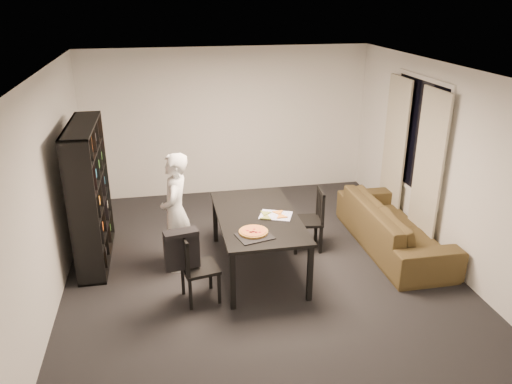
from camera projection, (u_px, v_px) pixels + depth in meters
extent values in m
cube|color=black|center=(258.00, 264.00, 6.79)|extent=(5.00, 5.50, 0.01)
cube|color=white|center=(258.00, 69.00, 5.82)|extent=(5.00, 5.50, 0.01)
cube|color=white|center=(228.00, 122.00, 8.81)|extent=(5.00, 0.01, 2.60)
cube|color=white|center=(328.00, 294.00, 3.80)|extent=(5.00, 0.01, 2.60)
cube|color=white|center=(50.00, 188.00, 5.87)|extent=(0.01, 5.50, 2.60)
cube|color=white|center=(439.00, 162.00, 6.75)|extent=(0.01, 5.50, 2.60)
cube|color=black|center=(418.00, 136.00, 7.22)|extent=(0.02, 1.40, 1.60)
cube|color=white|center=(418.00, 136.00, 7.22)|extent=(0.03, 1.52, 1.72)
cube|color=#B8B49D|center=(428.00, 171.00, 6.86)|extent=(0.03, 0.70, 2.25)
cube|color=#B8B49D|center=(394.00, 149.00, 7.81)|extent=(0.03, 0.70, 2.25)
cube|color=black|center=(90.00, 194.00, 6.60)|extent=(0.35, 1.50, 1.90)
cube|color=black|center=(257.00, 217.00, 6.43)|extent=(1.02, 1.84, 0.04)
cube|color=black|center=(233.00, 281.00, 5.71)|extent=(0.06, 0.06, 0.72)
cube|color=black|center=(310.00, 273.00, 5.87)|extent=(0.06, 0.06, 0.72)
cube|color=black|center=(215.00, 219.00, 7.29)|extent=(0.06, 0.06, 0.72)
cube|color=black|center=(276.00, 214.00, 7.45)|extent=(0.06, 0.06, 0.72)
cube|color=black|center=(200.00, 268.00, 5.87)|extent=(0.48, 0.48, 0.04)
cube|color=black|center=(184.00, 253.00, 5.72)|extent=(0.12, 0.41, 0.44)
cube|color=black|center=(183.00, 238.00, 5.65)|extent=(0.10, 0.38, 0.05)
cube|color=black|center=(219.00, 289.00, 5.87)|extent=(0.04, 0.04, 0.40)
cube|color=black|center=(210.00, 274.00, 6.16)|extent=(0.04, 0.04, 0.40)
cube|color=black|center=(190.00, 295.00, 5.74)|extent=(0.04, 0.04, 0.40)
cube|color=black|center=(183.00, 280.00, 6.04)|extent=(0.04, 0.04, 0.40)
cube|color=black|center=(307.00, 221.00, 7.07)|extent=(0.46, 0.46, 0.04)
cube|color=black|center=(320.00, 205.00, 6.99)|extent=(0.08, 0.42, 0.44)
cube|color=black|center=(321.00, 191.00, 6.91)|extent=(0.07, 0.40, 0.05)
cube|color=black|center=(292.00, 230.00, 7.30)|extent=(0.04, 0.04, 0.41)
cube|color=black|center=(296.00, 241.00, 6.97)|extent=(0.04, 0.04, 0.41)
cube|color=black|center=(316.00, 229.00, 7.33)|extent=(0.04, 0.04, 0.41)
cube|color=black|center=(321.00, 240.00, 7.00)|extent=(0.04, 0.04, 0.41)
cube|color=black|center=(182.00, 252.00, 5.70)|extent=(0.41, 0.16, 0.44)
cube|color=black|center=(181.00, 233.00, 5.61)|extent=(0.41, 0.24, 0.05)
imported|color=white|center=(176.00, 212.00, 6.44)|extent=(0.49, 0.64, 1.59)
cube|color=black|center=(255.00, 236.00, 5.86)|extent=(0.47, 0.41, 0.01)
cylinder|color=#A87630|center=(253.00, 232.00, 5.93)|extent=(0.35, 0.35, 0.02)
cylinder|color=gold|center=(253.00, 231.00, 5.93)|extent=(0.31, 0.31, 0.01)
cube|color=white|center=(276.00, 215.00, 6.42)|extent=(0.48, 0.43, 0.01)
imported|color=#403119|center=(394.00, 226.00, 7.13)|extent=(0.89, 2.29, 0.67)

